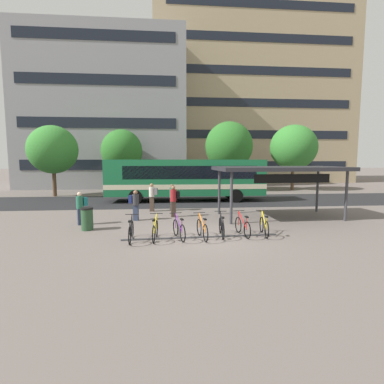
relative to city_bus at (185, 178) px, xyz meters
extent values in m
plane|color=#6B605B|center=(0.03, -10.84, -1.78)|extent=(200.00, 200.00, 0.00)
cube|color=#232326|center=(0.03, 0.00, -1.77)|extent=(80.00, 7.20, 0.01)
cube|color=#196B3D|center=(0.06, 0.00, 0.07)|extent=(12.05, 2.79, 2.70)
cube|color=beige|center=(0.06, 0.00, -0.58)|extent=(12.07, 2.81, 0.36)
cube|color=black|center=(-5.39, 0.11, 1.20)|extent=(1.05, 2.31, 0.40)
cube|color=black|center=(-5.92, 0.12, 0.34)|extent=(0.12, 2.19, 1.40)
cube|color=black|center=(0.34, -1.25, 0.48)|extent=(9.84, 0.26, 0.97)
cube|color=black|center=(0.39, 1.24, 0.48)|extent=(9.84, 0.26, 0.97)
cylinder|color=black|center=(-3.68, -1.08, -1.28)|extent=(1.01, 0.32, 1.00)
cylinder|color=black|center=(-3.63, 1.23, -1.28)|extent=(1.01, 0.32, 1.00)
cylinder|color=black|center=(3.76, -1.23, -1.28)|extent=(1.01, 0.32, 1.00)
cylinder|color=black|center=(3.81, 1.08, -1.28)|extent=(1.01, 0.32, 1.00)
cube|color=#47474C|center=(-0.07, -10.99, -1.75)|extent=(6.43, 0.40, 0.06)
cylinder|color=#47474C|center=(-2.83, -11.13, -1.43)|extent=(0.04, 0.04, 0.70)
cylinder|color=#47474C|center=(-1.91, -11.09, -1.43)|extent=(0.04, 0.04, 0.70)
cylinder|color=#47474C|center=(-0.99, -11.04, -1.43)|extent=(0.04, 0.04, 0.70)
cylinder|color=#47474C|center=(-0.07, -10.99, -1.43)|extent=(0.04, 0.04, 0.70)
cylinder|color=#47474C|center=(0.85, -10.95, -1.43)|extent=(0.04, 0.04, 0.70)
cylinder|color=#47474C|center=(1.76, -10.90, -1.43)|extent=(0.04, 0.04, 0.70)
cylinder|color=#47474C|center=(2.68, -10.86, -1.43)|extent=(0.04, 0.04, 0.70)
torus|color=black|center=(-2.87, -10.74, -1.42)|extent=(0.05, 0.70, 0.70)
torus|color=black|center=(-2.86, -11.76, -1.42)|extent=(0.05, 0.70, 0.70)
cube|color=black|center=(-2.87, -11.23, -1.11)|extent=(0.04, 0.92, 0.58)
cylinder|color=black|center=(-2.86, -11.66, -1.16)|extent=(0.03, 0.03, 0.55)
cube|color=black|center=(-2.86, -11.66, -0.90)|extent=(0.10, 0.22, 0.05)
cylinder|color=black|center=(-2.87, -10.76, -1.11)|extent=(0.03, 0.03, 0.65)
cylinder|color=black|center=(-2.87, -10.76, -0.80)|extent=(0.52, 0.03, 0.03)
torus|color=black|center=(-1.89, -10.63, -1.42)|extent=(0.10, 0.71, 0.70)
torus|color=black|center=(-1.98, -11.64, -1.42)|extent=(0.10, 0.71, 0.70)
cube|color=yellow|center=(-1.93, -11.11, -1.11)|extent=(0.11, 0.92, 0.58)
cylinder|color=yellow|center=(-1.97, -11.54, -1.16)|extent=(0.03, 0.03, 0.55)
cube|color=black|center=(-1.97, -11.54, -0.90)|extent=(0.12, 0.23, 0.05)
cylinder|color=yellow|center=(-1.89, -10.65, -1.11)|extent=(0.03, 0.03, 0.65)
cylinder|color=black|center=(-1.89, -10.65, -0.80)|extent=(0.52, 0.07, 0.03)
torus|color=black|center=(-1.10, -10.57, -1.42)|extent=(0.21, 0.69, 0.70)
torus|color=black|center=(-0.87, -11.57, -1.42)|extent=(0.21, 0.69, 0.70)
cube|color=#702893|center=(-0.99, -11.05, -1.11)|extent=(0.25, 0.90, 0.58)
cylinder|color=#702893|center=(-0.89, -11.47, -1.16)|extent=(0.04, 0.04, 0.55)
cube|color=black|center=(-0.89, -11.47, -0.90)|extent=(0.15, 0.24, 0.05)
cylinder|color=#702893|center=(-1.10, -10.59, -1.11)|extent=(0.04, 0.04, 0.65)
cylinder|color=black|center=(-1.10, -10.59, -0.80)|extent=(0.51, 0.15, 0.03)
torus|color=black|center=(-0.11, -10.61, -1.42)|extent=(0.14, 0.70, 0.70)
torus|color=black|center=(0.02, -11.62, -1.42)|extent=(0.14, 0.70, 0.70)
cube|color=orange|center=(-0.05, -11.09, -1.11)|extent=(0.15, 0.92, 0.58)
cylinder|color=orange|center=(0.01, -11.52, -1.16)|extent=(0.03, 0.03, 0.55)
cube|color=black|center=(0.01, -11.52, -0.90)|extent=(0.13, 0.23, 0.05)
cylinder|color=orange|center=(-0.11, -10.63, -1.11)|extent=(0.04, 0.04, 0.65)
cylinder|color=black|center=(-0.11, -10.63, -0.80)|extent=(0.52, 0.10, 0.03)
torus|color=black|center=(0.84, -10.33, -1.42)|extent=(0.10, 0.71, 0.70)
torus|color=black|center=(0.76, -11.35, -1.42)|extent=(0.10, 0.71, 0.70)
cube|color=black|center=(0.80, -10.82, -1.11)|extent=(0.10, 0.92, 0.58)
cylinder|color=black|center=(0.77, -11.25, -1.16)|extent=(0.03, 0.03, 0.55)
cube|color=black|center=(0.77, -11.25, -0.90)|extent=(0.12, 0.23, 0.05)
cylinder|color=black|center=(0.84, -10.35, -1.11)|extent=(0.03, 0.03, 0.65)
cylinder|color=black|center=(0.84, -10.35, -0.80)|extent=(0.52, 0.07, 0.03)
torus|color=black|center=(1.65, -10.29, -1.42)|extent=(0.13, 0.70, 0.70)
torus|color=black|center=(1.76, -11.31, -1.42)|extent=(0.13, 0.70, 0.70)
cube|color=red|center=(1.70, -10.78, -1.11)|extent=(0.14, 0.92, 0.58)
cylinder|color=red|center=(1.75, -11.21, -1.16)|extent=(0.03, 0.03, 0.55)
cube|color=black|center=(1.75, -11.21, -0.90)|extent=(0.12, 0.23, 0.05)
cylinder|color=red|center=(1.65, -10.31, -1.11)|extent=(0.04, 0.04, 0.65)
cylinder|color=black|center=(1.65, -10.31, -0.80)|extent=(0.52, 0.09, 0.03)
torus|color=black|center=(2.68, -10.32, -1.42)|extent=(0.13, 0.70, 0.70)
torus|color=black|center=(2.56, -11.34, -1.42)|extent=(0.13, 0.70, 0.70)
cube|color=yellow|center=(2.62, -10.81, -1.11)|extent=(0.14, 0.92, 0.58)
cylinder|color=yellow|center=(2.57, -11.24, -1.16)|extent=(0.03, 0.03, 0.55)
cube|color=black|center=(2.57, -11.24, -0.90)|extent=(0.13, 0.23, 0.05)
cylinder|color=yellow|center=(2.68, -10.34, -1.11)|extent=(0.04, 0.04, 0.65)
cylinder|color=black|center=(2.68, -10.34, -0.80)|extent=(0.52, 0.09, 0.03)
cylinder|color=#38383D|center=(1.72, -8.53, -0.47)|extent=(0.14, 0.14, 2.60)
cylinder|color=#38383D|center=(7.84, -8.33, -0.47)|extent=(0.14, 0.14, 2.60)
cylinder|color=#38383D|center=(1.63, -5.78, -0.47)|extent=(0.14, 0.14, 2.60)
cylinder|color=#38383D|center=(7.75, -5.58, -0.47)|extent=(0.14, 0.14, 2.60)
cube|color=#28282D|center=(4.74, -7.06, 0.93)|extent=(7.03, 3.78, 0.20)
cube|color=black|center=(4.79, -8.58, 0.48)|extent=(3.92, 0.21, 0.44)
cube|color=#2D3851|center=(-3.07, -7.22, -1.37)|extent=(0.29, 0.24, 0.81)
cylinder|color=#333338|center=(-3.07, -7.22, -0.68)|extent=(0.40, 0.40, 0.57)
sphere|color=#936B4C|center=(-3.07, -7.22, -0.29)|extent=(0.22, 0.22, 0.22)
cube|color=navy|center=(-3.33, -7.17, -0.65)|extent=(0.23, 0.31, 0.40)
cube|color=#47382D|center=(-1.08, -6.41, -1.34)|extent=(0.29, 0.24, 0.88)
cylinder|color=maroon|center=(-1.08, -6.41, -0.57)|extent=(0.39, 0.39, 0.66)
sphere|color=#936B4C|center=(-1.08, -6.41, -0.13)|extent=(0.22, 0.22, 0.22)
cube|color=black|center=(-0.82, -6.37, -0.54)|extent=(0.22, 0.31, 0.40)
cube|color=#565660|center=(-1.08, -4.29, -1.37)|extent=(0.31, 0.33, 0.81)
cylinder|color=#23664C|center=(-1.08, -4.29, -0.65)|extent=(0.47, 0.47, 0.64)
sphere|color=brown|center=(-1.08, -4.29, -0.22)|extent=(0.22, 0.22, 0.22)
cube|color=#56602D|center=(-0.93, -4.51, -0.62)|extent=(0.33, 0.31, 0.40)
cube|color=#2D3851|center=(-5.68, -8.04, -1.37)|extent=(0.32, 0.30, 0.82)
cylinder|color=#23664C|center=(-5.68, -8.04, -0.66)|extent=(0.46, 0.46, 0.59)
sphere|color=beige|center=(-5.68, -8.04, -0.26)|extent=(0.22, 0.22, 0.22)
cube|color=#197075|center=(-5.45, -7.91, -0.63)|extent=(0.29, 0.33, 0.40)
cube|color=#47382D|center=(-2.35, -4.49, -1.32)|extent=(0.28, 0.23, 0.91)
cylinder|color=beige|center=(-2.35, -4.49, -0.56)|extent=(0.38, 0.38, 0.60)
sphere|color=#936B4C|center=(-2.35, -4.49, -0.15)|extent=(0.22, 0.22, 0.22)
cube|color=slate|center=(-2.09, -4.53, -0.53)|extent=(0.22, 0.30, 0.40)
cylinder|color=#284C2D|center=(-5.06, -9.18, -1.30)|extent=(0.52, 0.52, 0.95)
cylinder|color=black|center=(-5.06, -9.18, -0.79)|extent=(0.55, 0.55, 0.08)
cylinder|color=brown|center=(-11.17, 3.98, -0.63)|extent=(0.32, 0.32, 2.30)
ellipsoid|color=#388433|center=(-11.17, 3.98, 2.28)|extent=(4.19, 4.19, 4.14)
cylinder|color=brown|center=(-5.85, 7.86, -0.66)|extent=(0.32, 0.32, 2.23)
ellipsoid|color=#2D7028|center=(-5.85, 7.86, 2.29)|extent=(4.11, 4.11, 4.33)
cylinder|color=brown|center=(5.08, 7.54, -0.54)|extent=(0.32, 0.32, 2.47)
ellipsoid|color=#2D7028|center=(5.08, 7.54, 2.82)|extent=(4.87, 4.87, 5.00)
cylinder|color=brown|center=(11.92, 7.34, -0.51)|extent=(0.32, 0.32, 2.52)
ellipsoid|color=#388433|center=(11.92, 7.34, 2.72)|extent=(4.83, 4.83, 4.65)
cube|color=gray|center=(-8.46, 16.15, 7.06)|extent=(18.61, 12.92, 17.67)
cube|color=black|center=(-8.46, 9.66, 0.87)|extent=(16.37, 0.06, 1.10)
cube|color=black|center=(-8.46, 9.66, 5.29)|extent=(16.37, 0.06, 1.10)
cube|color=black|center=(-8.46, 9.66, 9.71)|extent=(16.37, 0.06, 1.10)
cube|color=black|center=(-8.46, 9.66, 14.12)|extent=(16.37, 0.06, 1.10)
cube|color=tan|center=(11.05, 21.50, 10.47)|extent=(27.83, 11.06, 24.50)
cube|color=black|center=(11.05, 15.93, 0.67)|extent=(24.49, 0.06, 1.10)
cube|color=black|center=(11.05, 15.93, 4.76)|extent=(24.49, 0.06, 1.10)
cube|color=black|center=(11.05, 15.93, 8.84)|extent=(24.49, 0.06, 1.10)
cube|color=black|center=(11.05, 15.93, 12.92)|extent=(24.49, 0.06, 1.10)
cube|color=black|center=(11.05, 15.93, 17.01)|extent=(24.49, 0.06, 1.10)
cube|color=black|center=(11.05, 15.93, 21.09)|extent=(24.49, 0.06, 1.10)
cube|color=brown|center=(-2.39, 34.64, 5.83)|extent=(17.27, 10.80, 15.22)
cube|color=black|center=(-2.39, 29.21, 0.51)|extent=(15.20, 0.06, 1.10)
cube|color=black|center=(-2.39, 29.21, 4.31)|extent=(15.20, 0.06, 1.10)
cube|color=black|center=(-2.39, 29.21, 8.12)|extent=(15.20, 0.06, 1.10)
cube|color=black|center=(-2.39, 29.21, 11.92)|extent=(15.20, 0.06, 1.10)
camera|label=1|loc=(-1.52, -22.69, 1.40)|focal=27.56mm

